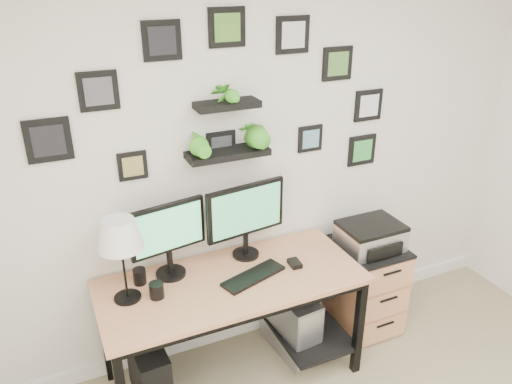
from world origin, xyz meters
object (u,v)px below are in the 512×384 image
pc_tower_black (149,372)px  printer (371,236)px  mug (157,290)px  file_cabinet (365,285)px  table_lamp (120,236)px  desk (236,292)px  pc_tower_grey (291,322)px  monitor_left (168,235)px  monitor_right (246,215)px

pc_tower_black → printer: (1.61, 0.03, 0.56)m
mug → printer: size_ratio=0.23×
file_cabinet → table_lamp: bearing=-179.2°
desk → printer: bearing=1.7°
desk → pc_tower_black: size_ratio=3.95×
table_lamp → file_cabinet: table_lamp is taller
mug → pc_tower_grey: 1.07m
desk → file_cabinet: size_ratio=2.39×
printer → monitor_left: bearing=174.7°
monitor_right → mug: 0.72m
monitor_left → file_cabinet: (1.41, -0.10, -0.70)m
monitor_left → mug: (-0.13, -0.18, -0.23)m
monitor_left → pc_tower_black: bearing=-144.2°
desk → mug: bearing=-177.0°
pc_tower_grey → file_cabinet: size_ratio=0.73×
monitor_right → pc_tower_black: 1.13m
monitor_left → printer: (1.38, -0.13, -0.27)m
monitor_left → file_cabinet: size_ratio=0.72×
monitor_right → file_cabinet: size_ratio=0.81×
pc_tower_black → file_cabinet: bearing=-0.8°
monitor_left → table_lamp: (-0.29, -0.13, 0.12)m
desk → pc_tower_black: desk is taller
desk → pc_tower_grey: 0.57m
desk → table_lamp: bearing=177.0°
monitor_right → table_lamp: bearing=-169.9°
monitor_left → pc_tower_grey: monitor_left is taller
table_lamp → file_cabinet: 1.88m
mug → monitor_right: bearing=17.5°
monitor_left → table_lamp: 0.34m
pc_tower_grey → file_cabinet: 0.64m
monitor_right → pc_tower_black: size_ratio=1.33×
desk → printer: (1.03, 0.03, 0.14)m
desk → file_cabinet: bearing=3.2°
monitor_right → monitor_left: bearing=-178.1°
desk → monitor_left: 0.56m
pc_tower_grey → file_cabinet: bearing=3.2°
printer → mug: bearing=-177.8°
table_lamp → printer: size_ratio=1.22×
desk → monitor_left: monitor_left is taller
monitor_right → printer: bearing=-9.3°
monitor_right → file_cabinet: 1.15m
mug → pc_tower_black: (-0.09, 0.02, -0.59)m
file_cabinet → pc_tower_black: bearing=-177.9°
monitor_left → pc_tower_black: 0.87m
mug → file_cabinet: mug is taller
monitor_right → printer: monitor_right is taller
mug → file_cabinet: 1.61m
desk → pc_tower_grey: size_ratio=3.26×
desk → monitor_left: bearing=156.0°
desk → monitor_left: size_ratio=3.33×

